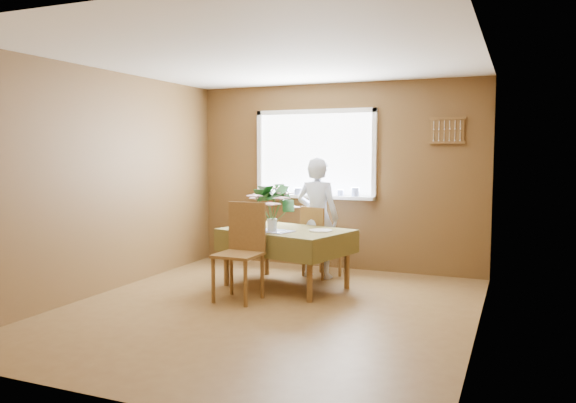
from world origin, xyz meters
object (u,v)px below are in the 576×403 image
at_px(dining_table, 286,236).
at_px(chair_near, 242,247).
at_px(flower_bouquet, 272,203).
at_px(chair_far, 318,239).
at_px(seated_woman, 317,218).

bearing_deg(dining_table, chair_near, -95.08).
xyz_separation_m(dining_table, flower_bouquet, (-0.09, -0.19, 0.40)).
relative_size(chair_far, chair_near, 0.86).
xyz_separation_m(chair_near, flower_bouquet, (0.15, 0.47, 0.44)).
distance_m(chair_far, flower_bouquet, 1.00).
relative_size(dining_table, seated_woman, 1.06).
xyz_separation_m(chair_far, flower_bouquet, (-0.26, -0.82, 0.51)).
xyz_separation_m(dining_table, seated_woman, (0.16, 0.63, 0.16)).
xyz_separation_m(chair_near, seated_woman, (0.40, 1.29, 0.20)).
bearing_deg(flower_bouquet, dining_table, 65.20).
distance_m(seated_woman, flower_bouquet, 0.89).
relative_size(chair_near, seated_woman, 0.69).
distance_m(chair_near, flower_bouquet, 0.66).
bearing_deg(flower_bouquet, seated_woman, 72.81).
bearing_deg(chair_far, seated_woman, 57.54).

